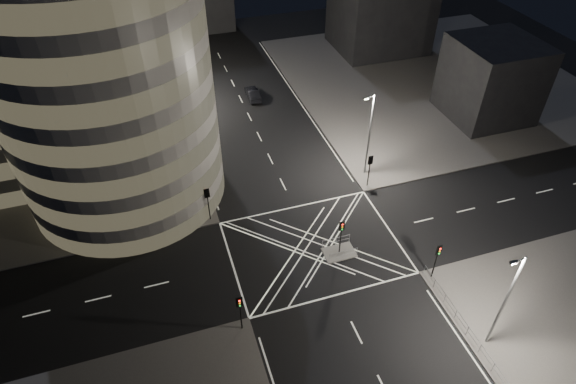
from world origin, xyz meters
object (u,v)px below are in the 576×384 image
object	(u,v)px
street_lamp_left_near	(189,149)
street_lamp_right_near	(505,300)
traffic_signal_fl	(208,199)
traffic_signal_nr	(437,256)
street_lamp_left_far	(167,72)
traffic_signal_nl	(240,307)
traffic_signal_fr	(370,165)
central_island	(339,253)
street_lamp_right_far	(369,133)
traffic_signal_island	(341,231)
sedan	(253,94)

from	to	relation	value
street_lamp_left_near	street_lamp_right_near	size ratio (longest dim) A/B	1.00
traffic_signal_fl	traffic_signal_nr	distance (m)	22.24
street_lamp_left_far	traffic_signal_nl	bearing A→B (deg)	-89.01
traffic_signal_fl	traffic_signal_fr	size ratio (longest dim) A/B	1.00
street_lamp_left_near	central_island	bearing A→B (deg)	-49.73
traffic_signal_fr	traffic_signal_nr	size ratio (longest dim) A/B	1.00
central_island	traffic_signal_fl	bearing A→B (deg)	142.46
street_lamp_right_far	traffic_signal_nr	bearing A→B (deg)	-92.30
street_lamp_left_near	traffic_signal_nl	bearing A→B (deg)	-88.06
traffic_signal_nl	traffic_signal_fr	xyz separation A→B (m)	(17.60, 13.60, 0.00)
traffic_signal_nl	street_lamp_right_far	distance (m)	24.27
traffic_signal_fl	traffic_signal_nr	world-z (taller)	same
traffic_signal_island	street_lamp_left_near	xyz separation A→B (m)	(-11.44, 13.50, 2.63)
traffic_signal_fr	street_lamp_right_near	size ratio (longest dim) A/B	0.40
central_island	traffic_signal_nr	distance (m)	9.08
street_lamp_left_far	sedan	distance (m)	12.15
traffic_signal_nr	street_lamp_left_near	distance (m)	26.32
traffic_signal_fr	street_lamp_right_far	size ratio (longest dim) A/B	0.40
traffic_signal_nl	sedan	xyz separation A→B (m)	(10.51, 36.49, -2.19)
central_island	traffic_signal_fr	world-z (taller)	traffic_signal_fr
street_lamp_right_near	street_lamp_left_near	bearing A→B (deg)	125.97
traffic_signal_fl	traffic_signal_island	distance (m)	13.62
traffic_signal_nr	sedan	distance (m)	37.24
traffic_signal_fl	street_lamp_right_near	bearing A→B (deg)	-48.76
traffic_signal_fl	street_lamp_right_far	size ratio (longest dim) A/B	0.40
traffic_signal_nl	central_island	bearing A→B (deg)	26.14
street_lamp_left_near	sedan	distance (m)	21.46
street_lamp_right_far	sedan	world-z (taller)	street_lamp_right_far
traffic_signal_nl	sedan	world-z (taller)	traffic_signal_nl
central_island	traffic_signal_nl	distance (m)	12.36
sedan	traffic_signal_nl	bearing A→B (deg)	75.25
traffic_signal_fl	traffic_signal_nr	bearing A→B (deg)	-37.69
street_lamp_left_far	traffic_signal_fl	bearing A→B (deg)	-88.43
traffic_signal_island	sedan	distance (m)	31.27
traffic_signal_fl	street_lamp_left_near	bearing A→B (deg)	96.97
street_lamp_right_far	street_lamp_left_far	bearing A→B (deg)	131.94
street_lamp_right_near	traffic_signal_fl	bearing A→B (deg)	131.24
traffic_signal_fr	street_lamp_left_far	world-z (taller)	street_lamp_left_far
traffic_signal_fl	traffic_signal_nl	xyz separation A→B (m)	(0.00, -13.60, 0.00)
sedan	traffic_signal_nr	bearing A→B (deg)	102.31
street_lamp_right_far	traffic_signal_island	bearing A→B (deg)	-125.30
street_lamp_right_near	street_lamp_left_far	bearing A→B (deg)	113.21
street_lamp_left_near	street_lamp_right_near	xyz separation A→B (m)	(18.87, -26.00, 0.00)
traffic_signal_nl	street_lamp_left_far	distance (m)	36.90
central_island	sedan	bearing A→B (deg)	90.52
traffic_signal_fr	sedan	bearing A→B (deg)	107.20
traffic_signal_nl	traffic_signal_island	size ratio (longest dim) A/B	1.00
traffic_signal_fr	traffic_signal_nr	xyz separation A→B (m)	(0.00, -13.60, 0.00)
street_lamp_left_far	street_lamp_right_near	size ratio (longest dim) A/B	1.00
traffic_signal_fr	traffic_signal_nr	bearing A→B (deg)	-90.00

